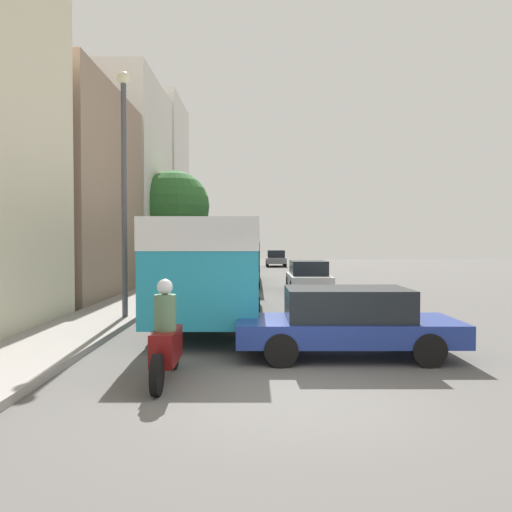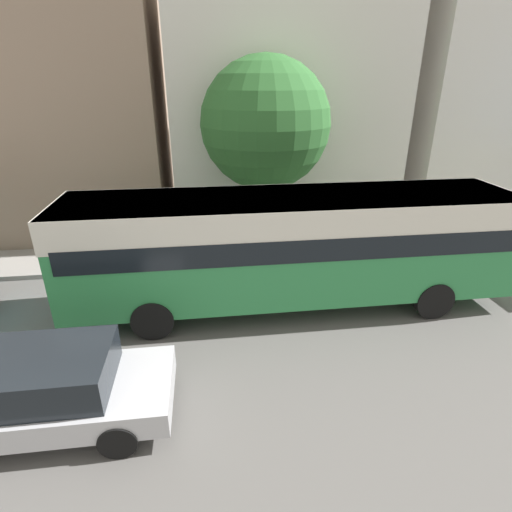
% 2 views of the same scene
% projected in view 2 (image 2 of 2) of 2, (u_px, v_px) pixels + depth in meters
% --- Properties ---
extents(building_midblock, '(6.79, 8.73, 8.67)m').
position_uv_depth(building_midblock, '(50.00, 117.00, 15.61)').
color(building_midblock, gray).
rests_on(building_midblock, ground_plane).
extents(building_far_terrace, '(5.33, 8.49, 11.74)m').
position_uv_depth(building_far_terrace, '(282.00, 74.00, 15.41)').
color(building_far_terrace, silver).
rests_on(building_far_terrace, ground_plane).
extents(building_end_row, '(6.29, 7.57, 13.17)m').
position_uv_depth(building_end_row, '(491.00, 56.00, 16.60)').
color(building_end_row, silver).
rests_on(building_end_row, ground_plane).
extents(bus_following, '(2.59, 11.45, 3.04)m').
position_uv_depth(bus_following, '(291.00, 236.00, 10.27)').
color(bus_following, '#2D8447').
rests_on(bus_following, ground_plane).
extents(car_crossing, '(1.92, 4.42, 1.46)m').
position_uv_depth(car_crossing, '(42.00, 389.00, 6.92)').
color(car_crossing, '#B7B7BC').
rests_on(car_crossing, ground_plane).
extents(street_tree, '(4.09, 4.09, 6.28)m').
position_uv_depth(street_tree, '(265.00, 125.00, 12.56)').
color(street_tree, brown).
rests_on(street_tree, sidewalk).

